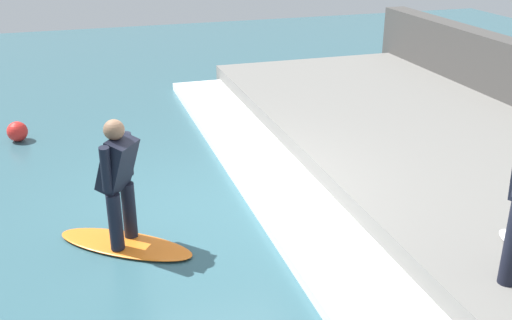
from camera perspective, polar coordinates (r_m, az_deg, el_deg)
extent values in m
plane|color=#335B66|center=(7.93, -4.06, -5.15)|extent=(28.00, 28.00, 0.00)
cube|color=slate|center=(9.35, 19.04, -0.57)|extent=(4.40, 12.53, 0.40)
cube|color=white|center=(8.17, 3.08, -3.67)|extent=(1.07, 11.90, 0.15)
ellipsoid|color=orange|center=(7.36, -12.35, -7.82)|extent=(1.73, 1.47, 0.06)
cylinder|color=black|center=(7.06, -13.24, -5.76)|extent=(0.16, 0.16, 0.70)
cylinder|color=black|center=(7.29, -11.99, -4.69)|extent=(0.16, 0.16, 0.70)
cube|color=black|center=(6.90, -13.07, -0.40)|extent=(0.56, 0.56, 0.66)
sphere|color=#846047|center=(6.75, -13.38, 2.81)|extent=(0.23, 0.23, 0.23)
cylinder|color=black|center=(6.71, -14.10, -0.85)|extent=(0.12, 0.19, 0.55)
cylinder|color=black|center=(7.06, -12.14, 0.56)|extent=(0.12, 0.19, 0.55)
sphere|color=red|center=(11.09, -21.78, 2.54)|extent=(0.35, 0.35, 0.35)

